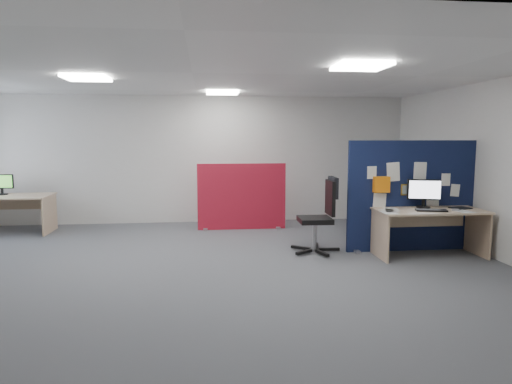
{
  "coord_description": "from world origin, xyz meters",
  "views": [
    {
      "loc": [
        0.15,
        -6.34,
        1.85
      ],
      "look_at": [
        0.93,
        0.56,
        1.0
      ],
      "focal_mm": 32.0,
      "sensor_mm": 36.0,
      "label": 1
    }
  ],
  "objects": [
    {
      "name": "wall_front",
      "position": [
        0.0,
        -3.5,
        1.35
      ],
      "size": [
        9.0,
        0.02,
        2.7
      ],
      "primitive_type": "cube",
      "color": "silver",
      "rests_on": "floor"
    },
    {
      "name": "desk_papers",
      "position": [
        3.19,
        0.15,
        0.73
      ],
      "size": [
        1.39,
        0.66,
        0.0
      ],
      "color": "white",
      "rests_on": "main_desk"
    },
    {
      "name": "monitor_main",
      "position": [
        3.57,
        0.44,
        0.98
      ],
      "size": [
        0.5,
        0.21,
        0.45
      ],
      "rotation": [
        0.0,
        0.0,
        -0.3
      ],
      "color": "black",
      "rests_on": "main_desk"
    },
    {
      "name": "mouse",
      "position": [
        3.91,
        0.09,
        0.74
      ],
      "size": [
        0.1,
        0.07,
        0.03
      ],
      "primitive_type": "cube",
      "rotation": [
        0.0,
        0.0,
        -0.08
      ],
      "color": "#97979C",
      "rests_on": "main_desk"
    },
    {
      "name": "wall_right",
      "position": [
        4.5,
        0.0,
        1.35
      ],
      "size": [
        0.02,
        7.0,
        2.7
      ],
      "primitive_type": "cube",
      "color": "silver",
      "rests_on": "floor"
    },
    {
      "name": "main_desk",
      "position": [
        3.58,
        0.26,
        0.55
      ],
      "size": [
        1.65,
        0.73,
        0.73
      ],
      "color": "tan",
      "rests_on": "floor"
    },
    {
      "name": "office_chair",
      "position": [
        2.0,
        0.65,
        0.68
      ],
      "size": [
        0.76,
        0.79,
        1.19
      ],
      "rotation": [
        0.0,
        0.0,
        -0.02
      ],
      "color": "black",
      "rests_on": "floor"
    },
    {
      "name": "keyboard",
      "position": [
        3.54,
        0.11,
        0.74
      ],
      "size": [
        0.48,
        0.29,
        0.02
      ],
      "primitive_type": "cube",
      "rotation": [
        0.0,
        0.0,
        -0.25
      ],
      "color": "black",
      "rests_on": "main_desk"
    },
    {
      "name": "ceiling",
      "position": [
        0.0,
        0.0,
        2.7
      ],
      "size": [
        9.0,
        7.0,
        0.02
      ],
      "primitive_type": "cube",
      "color": "white",
      "rests_on": "wall_back"
    },
    {
      "name": "paper_tray",
      "position": [
        4.11,
        0.29,
        0.74
      ],
      "size": [
        0.32,
        0.28,
        0.01
      ],
      "primitive_type": "cube",
      "rotation": [
        0.0,
        0.0,
        0.24
      ],
      "color": "black",
      "rests_on": "main_desk"
    },
    {
      "name": "red_divider",
      "position": [
        0.87,
        2.61,
        0.65
      ],
      "size": [
        1.75,
        0.3,
        1.31
      ],
      "rotation": [
        0.0,
        0.0,
        -0.01
      ],
      "color": "#AF1625",
      "rests_on": "floor"
    },
    {
      "name": "floor",
      "position": [
        0.0,
        0.0,
        0.0
      ],
      "size": [
        9.0,
        9.0,
        0.0
      ],
      "primitive_type": "plane",
      "color": "#55575D",
      "rests_on": "ground"
    },
    {
      "name": "second_desk",
      "position": [
        -3.68,
        2.76,
        0.56
      ],
      "size": [
        1.74,
        0.87,
        0.73
      ],
      "color": "tan",
      "rests_on": "floor"
    },
    {
      "name": "monitor_second",
      "position": [
        -3.74,
        2.86,
        0.95
      ],
      "size": [
        0.43,
        0.2,
        0.39
      ],
      "rotation": [
        0.0,
        0.0,
        0.01
      ],
      "color": "black",
      "rests_on": "second_desk"
    },
    {
      "name": "wall_back",
      "position": [
        0.0,
        3.5,
        1.35
      ],
      "size": [
        9.0,
        0.02,
        2.7
      ],
      "primitive_type": "cube",
      "color": "silver",
      "rests_on": "floor"
    },
    {
      "name": "ceiling_lights",
      "position": [
        0.33,
        0.67,
        2.67
      ],
      "size": [
        4.1,
        4.1,
        0.04
      ],
      "color": "white",
      "rests_on": "ceiling"
    },
    {
      "name": "navy_divider",
      "position": [
        3.46,
        0.61,
        0.89
      ],
      "size": [
        2.16,
        0.3,
        1.79
      ],
      "color": "#0F1337",
      "rests_on": "floor"
    }
  ]
}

